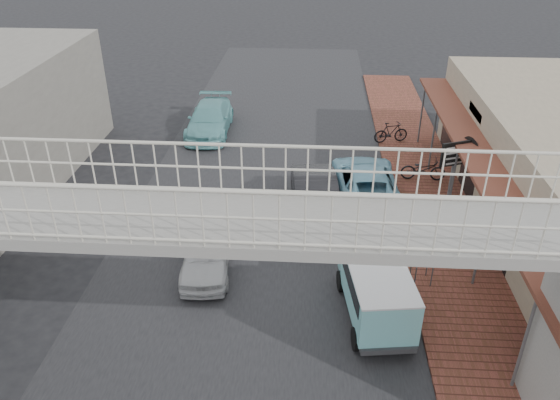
# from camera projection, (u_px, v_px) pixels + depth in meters

# --- Properties ---
(ground) EXTENTS (120.00, 120.00, 0.00)m
(ground) POSITION_uv_depth(u_px,v_px,m) (247.00, 297.00, 16.43)
(ground) COLOR black
(ground) RESTS_ON ground
(road_strip) EXTENTS (10.00, 60.00, 0.01)m
(road_strip) POSITION_uv_depth(u_px,v_px,m) (247.00, 297.00, 16.43)
(road_strip) COLOR black
(road_strip) RESTS_ON ground
(sidewalk) EXTENTS (3.00, 40.00, 0.10)m
(sidewalk) POSITION_uv_depth(u_px,v_px,m) (446.00, 248.00, 18.64)
(sidewalk) COLOR brown
(sidewalk) RESTS_ON ground
(footbridge) EXTENTS (16.40, 2.40, 6.34)m
(footbridge) POSITION_uv_depth(u_px,v_px,m) (220.00, 302.00, 11.39)
(footbridge) COLOR gray
(footbridge) RESTS_ON ground
(white_hatchback) EXTENTS (1.84, 3.87, 1.28)m
(white_hatchback) POSITION_uv_depth(u_px,v_px,m) (207.00, 251.00, 17.42)
(white_hatchback) COLOR silver
(white_hatchback) RESTS_ON ground
(dark_sedan) EXTENTS (2.09, 4.75, 1.52)m
(dark_sedan) POSITION_uv_depth(u_px,v_px,m) (315.00, 198.00, 20.20)
(dark_sedan) COLOR black
(dark_sedan) RESTS_ON ground
(angkot_curb) EXTENTS (2.70, 5.37, 1.46)m
(angkot_curb) POSITION_uv_depth(u_px,v_px,m) (366.00, 182.00, 21.35)
(angkot_curb) COLOR #6FAAC0
(angkot_curb) RESTS_ON ground
(angkot_far) EXTENTS (2.13, 4.97, 1.43)m
(angkot_far) POSITION_uv_depth(u_px,v_px,m) (210.00, 119.00, 27.35)
(angkot_far) COLOR #66AEB2
(angkot_far) RESTS_ON ground
(angkot_van) EXTENTS (2.05, 3.76, 1.76)m
(angkot_van) POSITION_uv_depth(u_px,v_px,m) (377.00, 287.00, 15.11)
(angkot_van) COLOR black
(angkot_van) RESTS_ON ground
(motorcycle_near) EXTENTS (1.86, 0.71, 0.97)m
(motorcycle_near) POSITION_uv_depth(u_px,v_px,m) (423.00, 169.00, 22.71)
(motorcycle_near) COLOR black
(motorcycle_near) RESTS_ON sidewalk
(motorcycle_far) EXTENTS (1.75, 0.91, 1.01)m
(motorcycle_far) POSITION_uv_depth(u_px,v_px,m) (391.00, 132.00, 26.13)
(motorcycle_far) COLOR black
(motorcycle_far) RESTS_ON sidewalk
(street_clock) EXTENTS (0.71, 0.60, 2.82)m
(street_clock) POSITION_uv_depth(u_px,v_px,m) (430.00, 216.00, 15.81)
(street_clock) COLOR #59595B
(street_clock) RESTS_ON sidewalk
(arrow_sign) EXTENTS (1.84, 1.24, 3.05)m
(arrow_sign) POSITION_uv_depth(u_px,v_px,m) (474.00, 152.00, 19.45)
(arrow_sign) COLOR #59595B
(arrow_sign) RESTS_ON sidewalk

